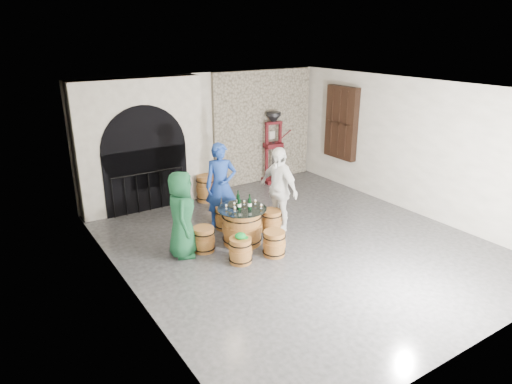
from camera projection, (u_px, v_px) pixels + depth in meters
ground at (296, 243)px, 9.60m from camera, size 8.00×8.00×0.00m
wall_back at (206, 134)px, 12.22m from camera, size 8.00×0.00×8.00m
wall_front at (489, 246)px, 5.91m from camera, size 8.00×0.00×8.00m
wall_left at (125, 205)px, 7.27m from camera, size 0.00×8.00×8.00m
wall_right at (414, 147)px, 10.86m from camera, size 0.00×8.00×8.00m
ceiling at (301, 89)px, 8.53m from camera, size 8.00×8.00×0.00m
stone_facing_panel at (263, 127)px, 13.10m from camera, size 3.20×0.12×3.18m
arched_opening at (141, 146)px, 11.04m from camera, size 3.10×0.60×3.19m
shuttered_window at (341, 123)px, 12.63m from camera, size 0.23×1.10×2.00m
barrel_table at (242, 226)px, 9.48m from camera, size 1.02×1.02×0.78m
barrel_stool_left at (204, 239)px, 9.18m from camera, size 0.46×0.46×0.51m
barrel_stool_far at (225, 218)px, 10.23m from camera, size 0.46×0.46×0.51m
barrel_stool_right at (272, 221)px, 10.06m from camera, size 0.46×0.46×0.51m
barrel_stool_near_right at (274, 243)px, 9.01m from camera, size 0.46×0.46×0.51m
barrel_stool_near_left at (241, 250)px, 8.73m from camera, size 0.46×0.46×0.51m
green_cap at (241, 236)px, 8.62m from camera, size 0.25×0.21×0.12m
person_green at (182, 215)px, 8.81m from camera, size 0.85×1.00×1.74m
person_blue at (221, 186)px, 10.14m from camera, size 0.83×0.70×1.93m
person_white at (278, 189)px, 9.94m from camera, size 0.59×1.16×1.90m
wine_bottle_left at (239, 204)px, 9.22m from camera, size 0.08×0.08×0.32m
wine_bottle_center at (250, 203)px, 9.25m from camera, size 0.08×0.08×0.32m
wine_bottle_right at (238, 199)px, 9.46m from camera, size 0.08×0.08×0.32m
tasting_glass_a at (235, 209)px, 9.17m from camera, size 0.05×0.05×0.10m
tasting_glass_b at (255, 202)px, 9.56m from camera, size 0.05×0.05×0.10m
tasting_glass_c at (234, 204)px, 9.41m from camera, size 0.05×0.05×0.10m
tasting_glass_d at (244, 203)px, 9.52m from camera, size 0.05×0.05×0.10m
tasting_glass_e at (261, 206)px, 9.32m from camera, size 0.05×0.05×0.10m
tasting_glass_f at (226, 207)px, 9.30m from camera, size 0.05×0.05×0.10m
side_barrel at (206, 188)px, 11.87m from camera, size 0.52×0.52×0.69m
corking_press at (273, 142)px, 13.07m from camera, size 0.85×0.51×2.05m
control_box at (272, 135)px, 13.25m from camera, size 0.18×0.10×0.22m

